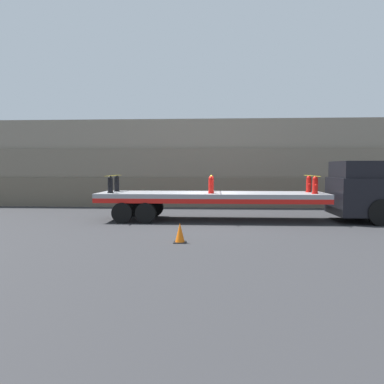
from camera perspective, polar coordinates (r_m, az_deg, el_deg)
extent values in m
plane|color=#2D2D30|center=(17.12, 2.92, -4.30)|extent=(120.00, 120.00, 0.00)
cube|color=#665B4C|center=(23.87, 3.07, 0.11)|extent=(60.00, 3.00, 1.78)
cube|color=#756B5B|center=(23.98, 3.09, 4.37)|extent=(60.00, 3.00, 1.78)
cube|color=gray|center=(24.21, 3.11, 8.57)|extent=(60.00, 3.00, 1.78)
cube|color=black|center=(18.18, 24.20, -0.59)|extent=(2.31, 2.59, 1.64)
cube|color=black|center=(18.06, 23.62, 3.16)|extent=(1.62, 2.38, 0.73)
cube|color=black|center=(18.40, 26.08, 0.43)|extent=(0.93, 2.27, 0.92)
cylinder|color=black|center=(17.25, 26.86, -2.79)|extent=(1.11, 0.28, 1.11)
cylinder|color=black|center=(19.52, 23.99, -2.00)|extent=(1.11, 0.28, 1.11)
cube|color=gray|center=(17.00, 2.94, -0.41)|extent=(10.18, 2.48, 0.19)
cube|color=red|center=(15.82, 2.90, -1.43)|extent=(10.18, 0.08, 0.20)
cube|color=red|center=(18.21, 2.97, -0.76)|extent=(10.18, 0.08, 0.20)
cylinder|color=black|center=(16.20, -7.08, -3.19)|extent=(0.89, 0.30, 0.89)
cylinder|color=black|center=(18.43, -5.79, -2.35)|extent=(0.89, 0.30, 0.89)
cylinder|color=black|center=(16.41, -10.58, -3.14)|extent=(0.89, 0.30, 0.89)
cylinder|color=black|center=(18.62, -8.88, -2.31)|extent=(0.89, 0.30, 0.89)
cylinder|color=black|center=(17.08, -12.32, -0.09)|extent=(0.29, 0.29, 0.03)
cylinder|color=black|center=(17.07, -12.33, 0.87)|extent=(0.23, 0.23, 0.60)
sphere|color=black|center=(17.05, -12.35, 2.04)|extent=(0.22, 0.22, 0.22)
cylinder|color=black|center=(16.89, -12.50, 1.08)|extent=(0.10, 0.13, 0.10)
cylinder|color=black|center=(17.24, -12.18, 1.14)|extent=(0.10, 0.13, 0.10)
cylinder|color=black|center=(18.13, -11.39, 0.14)|extent=(0.29, 0.29, 0.03)
cylinder|color=black|center=(18.12, -11.40, 1.04)|extent=(0.23, 0.23, 0.60)
sphere|color=black|center=(18.11, -11.41, 2.15)|extent=(0.22, 0.22, 0.22)
cylinder|color=black|center=(17.94, -11.55, 1.24)|extent=(0.10, 0.13, 0.10)
cylinder|color=black|center=(18.29, -11.26, 1.29)|extent=(0.10, 0.13, 0.10)
cylinder|color=red|center=(16.44, 2.92, -0.16)|extent=(0.29, 0.29, 0.03)
cylinder|color=red|center=(16.43, 2.93, 0.84)|extent=(0.23, 0.23, 0.60)
sphere|color=red|center=(16.41, 2.93, 2.06)|extent=(0.22, 0.22, 0.22)
cylinder|color=red|center=(16.25, 2.92, 1.06)|extent=(0.10, 0.13, 0.10)
cylinder|color=red|center=(16.60, 2.93, 1.12)|extent=(0.10, 0.13, 0.10)
cylinder|color=red|center=(17.53, 2.95, 0.08)|extent=(0.29, 0.29, 0.03)
cylinder|color=red|center=(17.52, 2.96, 1.02)|extent=(0.23, 0.23, 0.60)
sphere|color=red|center=(17.51, 2.96, 2.16)|extent=(0.22, 0.22, 0.22)
cylinder|color=red|center=(17.34, 2.95, 1.23)|extent=(0.10, 0.13, 0.10)
cylinder|color=red|center=(17.69, 2.96, 1.28)|extent=(0.10, 0.13, 0.10)
cylinder|color=red|center=(17.01, 18.23, -0.21)|extent=(0.29, 0.29, 0.03)
cylinder|color=red|center=(16.99, 18.25, 0.75)|extent=(0.23, 0.23, 0.60)
sphere|color=red|center=(16.98, 18.28, 1.93)|extent=(0.22, 0.22, 0.22)
cylinder|color=red|center=(16.82, 18.41, 0.97)|extent=(0.10, 0.13, 0.10)
cylinder|color=red|center=(17.16, 18.10, 1.03)|extent=(0.10, 0.13, 0.10)
cylinder|color=red|center=(18.07, 17.35, 0.03)|extent=(0.29, 0.29, 0.03)
cylinder|color=red|center=(18.05, 17.37, 0.93)|extent=(0.23, 0.23, 0.60)
sphere|color=red|center=(18.04, 17.39, 2.05)|extent=(0.22, 0.22, 0.22)
cylinder|color=red|center=(17.87, 17.51, 1.14)|extent=(0.10, 0.13, 0.10)
cylinder|color=red|center=(18.22, 17.23, 1.19)|extent=(0.10, 0.13, 0.10)
cube|color=yellow|center=(17.58, -11.87, 2.47)|extent=(0.05, 2.68, 0.01)
cube|color=yellow|center=(16.96, 2.95, 2.50)|extent=(0.05, 2.68, 0.01)
cube|color=yellow|center=(17.51, 17.83, 2.37)|extent=(0.05, 2.68, 0.01)
cube|color=black|center=(12.04, -1.85, -7.65)|extent=(0.39, 0.39, 0.03)
cone|color=orange|center=(11.99, -1.85, -6.15)|extent=(0.30, 0.30, 0.61)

